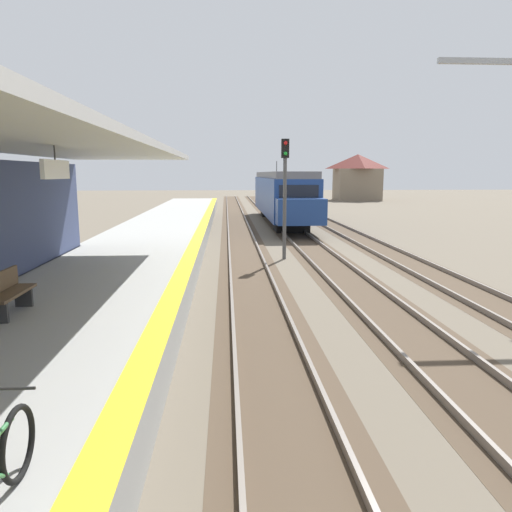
{
  "coord_description": "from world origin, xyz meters",
  "views": [
    {
      "loc": [
        1.03,
        -0.7,
        3.75
      ],
      "look_at": [
        1.63,
        8.95,
        2.1
      ],
      "focal_mm": 34.11,
      "sensor_mm": 36.0,
      "label": 1
    }
  ],
  "objects_px": {
    "approaching_train": "(282,194)",
    "platform_bench": "(7,292)",
    "rail_signal_post": "(285,186)",
    "distant_trackside_house": "(357,176)"
  },
  "relations": [
    {
      "from": "rail_signal_post",
      "to": "platform_bench",
      "type": "xyz_separation_m",
      "value": [
        -7.02,
        -11.21,
        -1.82
      ]
    },
    {
      "from": "approaching_train",
      "to": "rail_signal_post",
      "type": "bearing_deg",
      "value": -96.15
    },
    {
      "from": "approaching_train",
      "to": "platform_bench",
      "type": "xyz_separation_m",
      "value": [
        -8.73,
        -27.11,
        -0.8
      ]
    },
    {
      "from": "platform_bench",
      "to": "distant_trackside_house",
      "type": "xyz_separation_m",
      "value": [
        23.04,
        58.48,
        1.96
      ]
    },
    {
      "from": "distant_trackside_house",
      "to": "approaching_train",
      "type": "bearing_deg",
      "value": -114.51
    },
    {
      "from": "rail_signal_post",
      "to": "distant_trackside_house",
      "type": "height_order",
      "value": "distant_trackside_house"
    },
    {
      "from": "rail_signal_post",
      "to": "platform_bench",
      "type": "bearing_deg",
      "value": -122.05
    },
    {
      "from": "rail_signal_post",
      "to": "platform_bench",
      "type": "distance_m",
      "value": 13.35
    },
    {
      "from": "rail_signal_post",
      "to": "platform_bench",
      "type": "relative_size",
      "value": 3.25
    },
    {
      "from": "approaching_train",
      "to": "rail_signal_post",
      "type": "relative_size",
      "value": 3.77
    }
  ]
}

